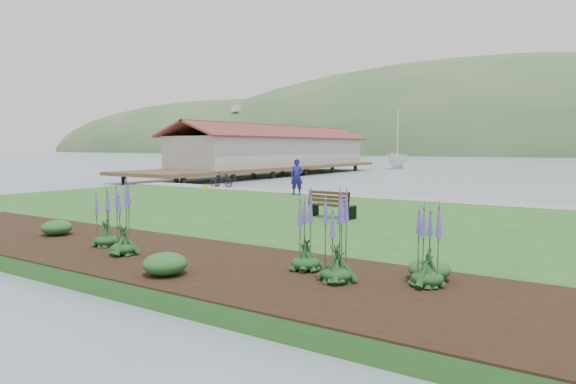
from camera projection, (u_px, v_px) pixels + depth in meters
name	position (u px, v px, depth m)	size (l,w,h in m)	color
ground	(292.00, 218.00, 22.22)	(600.00, 600.00, 0.00)	slate
lawn	(264.00, 219.00, 20.54)	(34.00, 20.00, 0.40)	#22561E
shoreline_path	(361.00, 196.00, 27.91)	(34.00, 2.20, 0.03)	gray
garden_bed	(175.00, 257.00, 12.39)	(24.00, 4.40, 0.04)	black
pier_pavilion	(276.00, 150.00, 55.84)	(8.00, 36.00, 5.40)	#4C3826
park_bench	(331.00, 204.00, 19.28)	(1.74, 0.75, 1.06)	#311D13
person	(297.00, 174.00, 28.42)	(0.85, 0.59, 2.35)	navy
bicycle_a	(221.00, 181.00, 33.76)	(1.59, 0.55, 0.83)	black
bicycle_b	(222.00, 180.00, 33.69)	(1.69, 0.49, 1.02)	black
sailboat	(397.00, 169.00, 70.90)	(9.81, 9.98, 25.85)	silver
pannier	(206.00, 188.00, 31.57)	(0.18, 0.27, 0.29)	yellow
echium_0	(123.00, 222.00, 12.51)	(0.62, 0.62, 2.00)	#153A16
echium_1	(305.00, 239.00, 10.96)	(0.62, 0.62, 1.86)	#153A16
echium_2	(337.00, 242.00, 10.00)	(0.62, 0.62, 1.90)	#153A16
echium_3	(428.00, 248.00, 9.69)	(0.62, 0.62, 1.87)	#153A16
echium_4	(106.00, 222.00, 13.61)	(0.62, 0.62, 1.74)	#153A16
shrub_0	(57.00, 228.00, 15.38)	(0.89, 0.89, 0.45)	#1E4C21
shrub_1	(165.00, 264.00, 10.61)	(0.92, 0.92, 0.46)	#1E4C21
shrub_2	(429.00, 269.00, 10.22)	(0.85, 0.85, 0.42)	#1E4C21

